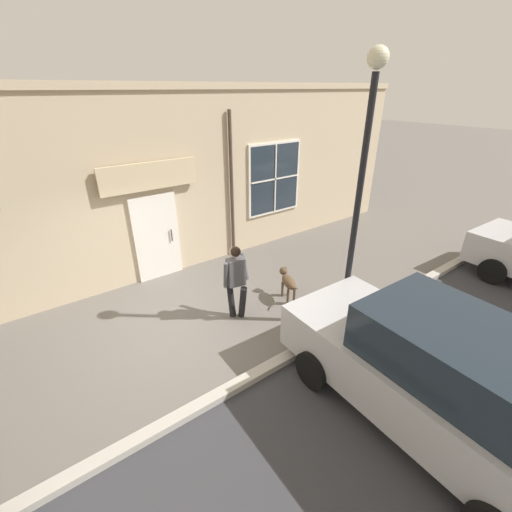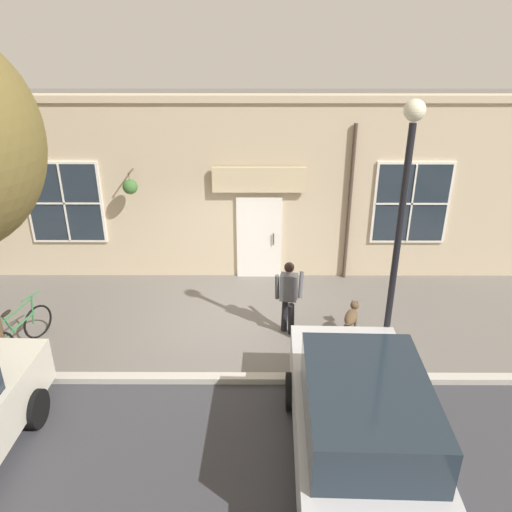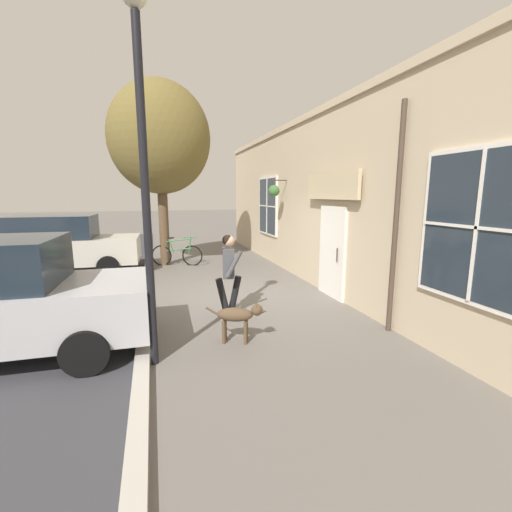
{
  "view_description": "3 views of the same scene",
  "coord_description": "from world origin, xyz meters",
  "px_view_note": "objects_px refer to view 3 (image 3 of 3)",
  "views": [
    {
      "loc": [
        5.36,
        -1.95,
        4.31
      ],
      "look_at": [
        0.06,
        1.97,
        1.04
      ],
      "focal_mm": 24.0,
      "sensor_mm": 36.0,
      "label": 1
    },
    {
      "loc": [
        9.18,
        0.6,
        5.77
      ],
      "look_at": [
        -1.09,
        0.56,
        1.05
      ],
      "focal_mm": 35.0,
      "sensor_mm": 36.0,
      "label": 2
    },
    {
      "loc": [
        1.75,
        7.57,
        2.36
      ],
      "look_at": [
        -0.42,
        0.33,
        1.0
      ],
      "focal_mm": 24.0,
      "sensor_mm": 36.0,
      "label": 3
    }
  ],
  "objects_px": {
    "dog_on_leash": "(239,315)",
    "street_lamp": "(142,129)",
    "street_tree_by_curb": "(160,142)",
    "parked_car_nearest_curb": "(61,245)",
    "leaning_bicycle": "(177,254)",
    "pedestrian_walking": "(229,268)"
  },
  "relations": [
    {
      "from": "street_tree_by_curb",
      "to": "parked_car_nearest_curb",
      "type": "relative_size",
      "value": 1.36
    },
    {
      "from": "parked_car_nearest_curb",
      "to": "dog_on_leash",
      "type": "bearing_deg",
      "value": 121.81
    },
    {
      "from": "street_tree_by_curb",
      "to": "street_lamp",
      "type": "distance_m",
      "value": 7.26
    },
    {
      "from": "dog_on_leash",
      "to": "parked_car_nearest_curb",
      "type": "relative_size",
      "value": 0.22
    },
    {
      "from": "pedestrian_walking",
      "to": "dog_on_leash",
      "type": "bearing_deg",
      "value": 84.65
    },
    {
      "from": "leaning_bicycle",
      "to": "parked_car_nearest_curb",
      "type": "relative_size",
      "value": 0.38
    },
    {
      "from": "leaning_bicycle",
      "to": "parked_car_nearest_curb",
      "type": "xyz_separation_m",
      "value": [
        3.39,
        0.21,
        0.5
      ]
    },
    {
      "from": "pedestrian_walking",
      "to": "parked_car_nearest_curb",
      "type": "xyz_separation_m",
      "value": [
        4.04,
        -5.03,
        -0.07
      ]
    },
    {
      "from": "street_tree_by_curb",
      "to": "leaning_bicycle",
      "type": "height_order",
      "value": "street_tree_by_curb"
    },
    {
      "from": "parked_car_nearest_curb",
      "to": "street_tree_by_curb",
      "type": "bearing_deg",
      "value": -169.82
    },
    {
      "from": "dog_on_leash",
      "to": "leaning_bicycle",
      "type": "xyz_separation_m",
      "value": [
        0.53,
        -6.53,
        -0.07
      ]
    },
    {
      "from": "street_tree_by_curb",
      "to": "street_lamp",
      "type": "relative_size",
      "value": 1.22
    },
    {
      "from": "dog_on_leash",
      "to": "street_tree_by_curb",
      "type": "distance_m",
      "value": 7.78
    },
    {
      "from": "parked_car_nearest_curb",
      "to": "pedestrian_walking",
      "type": "bearing_deg",
      "value": 128.72
    },
    {
      "from": "pedestrian_walking",
      "to": "street_tree_by_curb",
      "type": "distance_m",
      "value": 6.45
    },
    {
      "from": "street_tree_by_curb",
      "to": "leaning_bicycle",
      "type": "relative_size",
      "value": 3.6
    },
    {
      "from": "dog_on_leash",
      "to": "leaning_bicycle",
      "type": "bearing_deg",
      "value": -85.39
    },
    {
      "from": "street_tree_by_curb",
      "to": "parked_car_nearest_curb",
      "type": "height_order",
      "value": "street_tree_by_curb"
    },
    {
      "from": "street_tree_by_curb",
      "to": "street_lamp",
      "type": "xyz_separation_m",
      "value": [
        0.41,
        7.2,
        -0.85
      ]
    },
    {
      "from": "dog_on_leash",
      "to": "pedestrian_walking",
      "type": "bearing_deg",
      "value": -95.35
    },
    {
      "from": "leaning_bicycle",
      "to": "street_tree_by_curb",
      "type": "bearing_deg",
      "value": -41.44
    },
    {
      "from": "dog_on_leash",
      "to": "street_lamp",
      "type": "relative_size",
      "value": 0.19
    }
  ]
}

